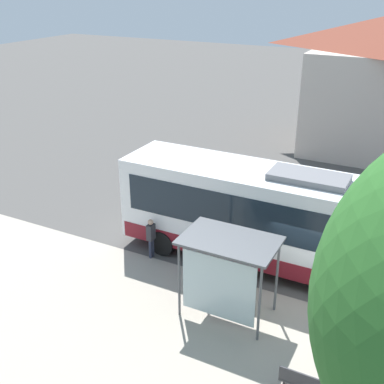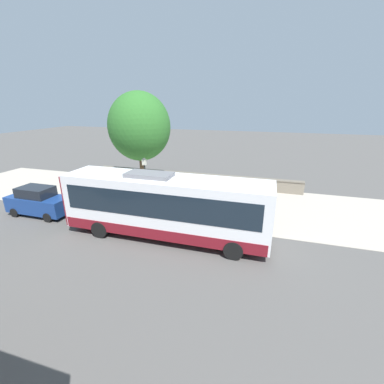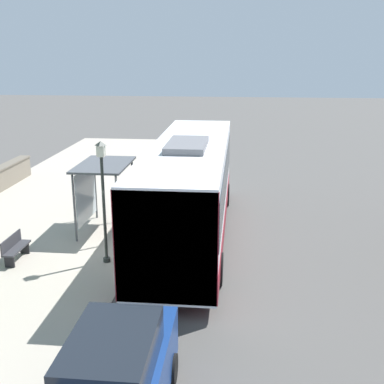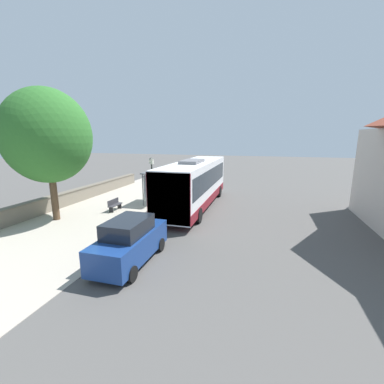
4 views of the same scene
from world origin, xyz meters
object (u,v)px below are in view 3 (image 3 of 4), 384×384
object	(u,v)px
bus	(190,188)
bus_shelter	(100,175)
bench	(15,248)
pedestrian	(165,182)
street_lamp_near	(103,192)

from	to	relation	value
bus	bus_shelter	distance (m)	3.56
bench	bus	bearing A→B (deg)	25.11
pedestrian	street_lamp_near	xyz separation A→B (m)	(-0.91, -6.86, 1.49)
pedestrian	street_lamp_near	bearing A→B (deg)	-97.56
bus	bench	bearing A→B (deg)	-154.89
pedestrian	street_lamp_near	world-z (taller)	street_lamp_near
bus_shelter	pedestrian	size ratio (longest dim) A/B	1.79
bus	bench	size ratio (longest dim) A/B	8.35
bench	street_lamp_near	bearing A→B (deg)	3.41
bus	bench	world-z (taller)	bus
bus	pedestrian	distance (m)	4.81
bus_shelter	pedestrian	distance (m)	4.50
bus	street_lamp_near	distance (m)	3.55
bench	street_lamp_near	size ratio (longest dim) A/B	0.35
bus_shelter	bench	xyz separation A→B (m)	(-2.09, -3.16, -1.76)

